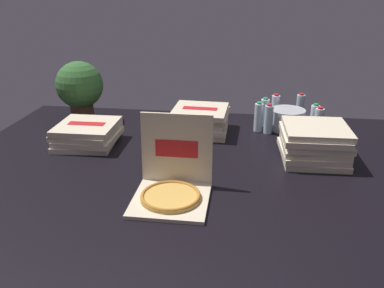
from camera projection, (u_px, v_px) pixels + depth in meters
ground_plane at (193, 172)px, 2.49m from camera, size 3.20×2.40×0.02m
open_pizza_box at (172, 183)px, 2.17m from camera, size 0.41×0.43×0.43m
pizza_stack_right_near at (314, 143)px, 2.61m from camera, size 0.45×0.44×0.23m
pizza_stack_right_far at (200, 120)px, 3.10m from camera, size 0.44×0.44×0.20m
pizza_stack_right_mid at (87, 134)px, 2.87m from camera, size 0.44×0.44×0.16m
ice_bucket at (287, 119)px, 3.16m from camera, size 0.27×0.27×0.16m
water_bottle_0 at (268, 119)px, 3.07m from camera, size 0.07×0.07×0.23m
water_bottle_1 at (264, 112)px, 3.23m from camera, size 0.07×0.07×0.23m
water_bottle_2 at (275, 108)px, 3.33m from camera, size 0.07×0.07×0.23m
water_bottle_3 at (314, 119)px, 3.07m from camera, size 0.07×0.07×0.23m
water_bottle_4 at (300, 107)px, 3.36m from camera, size 0.07×0.07×0.23m
water_bottle_5 at (319, 123)px, 3.00m from camera, size 0.07×0.07×0.23m
water_bottle_6 at (258, 117)px, 3.12m from camera, size 0.07×0.07×0.23m
potted_plant at (80, 87)px, 3.29m from camera, size 0.39×0.39×0.50m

